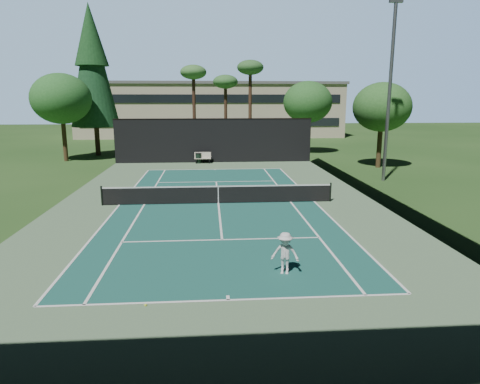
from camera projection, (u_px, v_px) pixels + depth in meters
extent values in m
plane|color=#25491B|center=(218.00, 204.00, 24.04)|extent=(160.00, 160.00, 0.00)
cube|color=#587954|center=(218.00, 203.00, 24.04)|extent=(18.00, 32.00, 0.01)
cube|color=#1A554B|center=(218.00, 203.00, 24.03)|extent=(10.97, 23.77, 0.01)
cube|color=white|center=(228.00, 300.00, 12.45)|extent=(10.97, 0.10, 0.01)
cube|color=white|center=(215.00, 169.00, 35.61)|extent=(10.97, 0.10, 0.01)
cube|color=white|center=(222.00, 240.00, 17.80)|extent=(8.23, 0.10, 0.01)
cube|color=white|center=(216.00, 182.00, 30.27)|extent=(8.23, 0.10, 0.01)
cube|color=white|center=(119.00, 205.00, 23.64)|extent=(0.10, 23.77, 0.01)
cube|color=white|center=(314.00, 201.00, 24.43)|extent=(0.10, 23.77, 0.01)
cube|color=white|center=(144.00, 204.00, 23.74)|extent=(0.10, 23.77, 0.01)
cube|color=white|center=(291.00, 202.00, 24.33)|extent=(0.10, 23.77, 0.01)
cube|color=white|center=(218.00, 203.00, 24.03)|extent=(0.10, 12.80, 0.01)
cube|color=white|center=(228.00, 298.00, 12.60)|extent=(0.10, 0.30, 0.01)
cube|color=white|center=(215.00, 170.00, 35.47)|extent=(0.10, 0.30, 0.01)
cylinder|color=black|center=(102.00, 196.00, 23.46)|extent=(0.10, 0.10, 1.10)
cylinder|color=black|center=(330.00, 192.00, 24.38)|extent=(0.10, 0.10, 1.10)
cube|color=black|center=(218.00, 195.00, 23.93)|extent=(12.80, 0.02, 0.92)
cube|color=white|center=(218.00, 186.00, 23.83)|extent=(12.80, 0.04, 0.07)
cube|color=white|center=(218.00, 195.00, 23.93)|extent=(0.05, 0.03, 0.92)
cube|color=black|center=(214.00, 141.00, 39.20)|extent=(18.00, 0.04, 4.00)
cube|color=black|center=(238.00, 303.00, 8.02)|extent=(18.00, 0.04, 4.00)
cube|color=black|center=(376.00, 167.00, 24.26)|extent=(0.04, 32.00, 4.00)
cube|color=black|center=(51.00, 170.00, 22.96)|extent=(0.04, 32.00, 4.00)
cube|color=black|center=(214.00, 119.00, 38.78)|extent=(18.00, 0.06, 0.06)
imported|color=silver|center=(285.00, 253.00, 14.24)|extent=(1.05, 0.78, 1.45)
sphere|color=#D2E834|center=(146.00, 305.00, 12.11)|extent=(0.07, 0.07, 0.07)
sphere|color=#B1D12F|center=(217.00, 193.00, 26.55)|extent=(0.07, 0.07, 0.07)
sphere|color=#AECB2E|center=(266.00, 193.00, 26.45)|extent=(0.07, 0.07, 0.07)
sphere|color=#D5E734|center=(123.00, 195.00, 26.06)|extent=(0.07, 0.07, 0.07)
cube|color=#BBB49B|center=(203.00, 159.00, 38.86)|extent=(1.50, 0.45, 0.05)
cube|color=beige|center=(203.00, 155.00, 38.99)|extent=(1.50, 0.06, 0.55)
cube|color=black|center=(196.00, 161.00, 38.87)|extent=(0.06, 0.40, 0.42)
cube|color=black|center=(209.00, 161.00, 38.95)|extent=(0.06, 0.40, 0.42)
cylinder|color=black|center=(198.00, 158.00, 39.01)|extent=(0.52, 0.52, 0.90)
cylinder|color=black|center=(198.00, 153.00, 38.91)|extent=(0.56, 0.56, 0.05)
cylinder|color=#402D1B|center=(97.00, 138.00, 44.23)|extent=(0.50, 0.50, 3.60)
cone|color=#15391E|center=(92.00, 66.00, 42.70)|extent=(4.80, 4.80, 12.00)
cone|color=#163D1B|center=(90.00, 34.00, 42.06)|extent=(3.30, 3.30, 6.00)
cylinder|color=#3F261B|center=(194.00, 113.00, 46.37)|extent=(0.36, 0.36, 8.55)
ellipsoid|color=#396D31|center=(193.00, 72.00, 45.46)|extent=(2.80, 2.80, 1.54)
cylinder|color=#3F281B|center=(226.00, 116.00, 48.66)|extent=(0.36, 0.36, 7.65)
ellipsoid|color=#2F622C|center=(225.00, 82.00, 47.85)|extent=(2.80, 2.80, 1.54)
cylinder|color=#442B1D|center=(250.00, 111.00, 45.78)|extent=(0.36, 0.36, 9.00)
ellipsoid|color=#2D5B29|center=(250.00, 67.00, 44.82)|extent=(2.80, 2.80, 1.54)
cylinder|color=#402D1B|center=(306.00, 137.00, 45.82)|extent=(0.40, 0.40, 3.52)
ellipsoid|color=#255A23|center=(308.00, 102.00, 45.03)|extent=(5.12, 5.12, 4.35)
cylinder|color=#4B3820|center=(379.00, 148.00, 36.38)|extent=(0.40, 0.40, 3.30)
ellipsoid|color=#2A5E24|center=(382.00, 107.00, 35.65)|extent=(4.80, 4.80, 4.08)
cylinder|color=#4B3620|center=(65.00, 141.00, 40.17)|extent=(0.40, 0.40, 3.74)
ellipsoid|color=#256126|center=(61.00, 99.00, 39.34)|extent=(5.44, 5.44, 4.62)
cube|color=#B8AA8F|center=(211.00, 110.00, 68.01)|extent=(40.00, 12.00, 8.00)
cube|color=#59595B|center=(211.00, 84.00, 67.13)|extent=(40.50, 12.50, 0.40)
cube|color=black|center=(212.00, 122.00, 62.45)|extent=(38.00, 0.15, 1.20)
cube|color=black|center=(211.00, 99.00, 61.73)|extent=(38.00, 0.15, 1.20)
cylinder|color=gray|center=(389.00, 95.00, 29.47)|extent=(0.24, 0.24, 12.00)
cube|color=gray|center=(396.00, 1.00, 28.17)|extent=(0.90, 0.25, 0.25)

